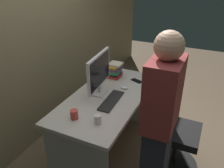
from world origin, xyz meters
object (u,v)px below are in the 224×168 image
(person_at_desk, at_px, (160,126))
(cup_near_keyboard, at_px, (98,119))
(cell_phone, at_px, (137,81))
(desk, at_px, (108,113))
(mouse, at_px, (124,87))
(keyboard, at_px, (111,101))
(office_chair, at_px, (173,133))
(book_stack, at_px, (115,70))
(monitor, at_px, (99,72))
(cup_by_monitor, at_px, (74,114))

(person_at_desk, distance_m, cup_near_keyboard, 0.55)
(cup_near_keyboard, bearing_deg, cell_phone, -1.75)
(desk, xyz_separation_m, mouse, (0.21, -0.10, 0.25))
(desk, height_order, mouse, mouse)
(desk, bearing_deg, mouse, -24.92)
(mouse, bearing_deg, cup_near_keyboard, -176.78)
(person_at_desk, xyz_separation_m, mouse, (0.61, 0.58, -0.07))
(keyboard, height_order, mouse, mouse)
(desk, height_order, office_chair, office_chair)
(book_stack, bearing_deg, mouse, -137.42)
(monitor, height_order, keyboard, monitor)
(desk, distance_m, book_stack, 0.58)
(cup_by_monitor, bearing_deg, office_chair, -54.09)
(mouse, bearing_deg, cup_by_monitor, 165.27)
(office_chair, relative_size, book_stack, 4.43)
(mouse, xyz_separation_m, cup_by_monitor, (-0.73, 0.19, 0.03))
(book_stack, bearing_deg, cup_near_keyboard, -164.61)
(mouse, distance_m, cup_by_monitor, 0.76)
(mouse, xyz_separation_m, book_stack, (0.24, 0.22, 0.08))
(desk, relative_size, keyboard, 3.48)
(monitor, distance_m, keyboard, 0.33)
(keyboard, bearing_deg, person_at_desk, -119.17)
(desk, relative_size, book_stack, 7.05)
(person_at_desk, relative_size, monitor, 3.03)
(book_stack, distance_m, cell_phone, 0.31)
(monitor, distance_m, mouse, 0.38)
(cell_phone, bearing_deg, monitor, 170.63)
(office_chair, height_order, book_stack, book_stack)
(person_at_desk, height_order, monitor, person_at_desk)
(monitor, xyz_separation_m, cup_by_monitor, (-0.53, -0.01, -0.21))
(mouse, distance_m, book_stack, 0.34)
(desk, xyz_separation_m, office_chair, (0.08, -0.73, -0.10))
(mouse, relative_size, book_stack, 0.47)
(person_at_desk, height_order, cell_phone, person_at_desk)
(desk, xyz_separation_m, book_stack, (0.46, 0.12, 0.33))
(cell_phone, bearing_deg, desk, -178.40)
(monitor, xyz_separation_m, mouse, (0.21, -0.21, -0.24))
(person_at_desk, distance_m, book_stack, 1.17)
(keyboard, relative_size, book_stack, 2.03)
(office_chair, distance_m, cell_phone, 0.76)
(monitor, height_order, book_stack, monitor)
(mouse, height_order, cell_phone, mouse)
(monitor, distance_m, book_stack, 0.48)
(desk, xyz_separation_m, cup_near_keyboard, (-0.49, -0.14, 0.28))
(keyboard, xyz_separation_m, mouse, (0.32, -0.01, 0.01))
(desk, relative_size, mouse, 14.96)
(desk, height_order, monitor, monitor)
(book_stack, bearing_deg, keyboard, -159.20)
(book_stack, bearing_deg, monitor, -177.91)
(desk, distance_m, mouse, 0.34)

